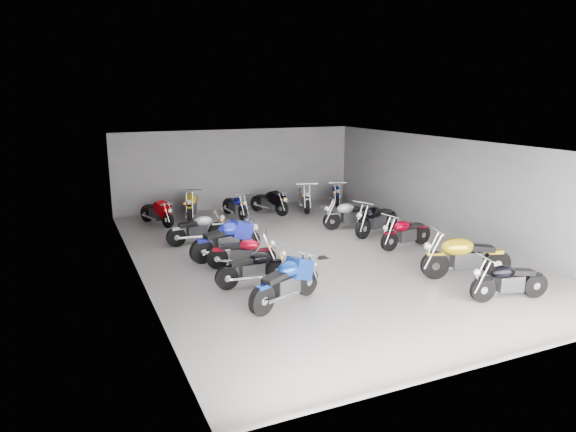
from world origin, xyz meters
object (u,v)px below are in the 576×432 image
object	(u,v)px
motorcycle_left_c	(253,267)
motorcycle_right_a	(509,280)
motorcycle_right_f	(350,215)
motorcycle_back_f	(336,194)
motorcycle_back_d	(270,202)
motorcycle_right_b	(465,257)
motorcycle_left_e	(227,240)
motorcycle_back_c	(235,206)
motorcycle_left_d	(243,252)
motorcycle_right_d	(406,232)
motorcycle_right_e	(376,219)
motorcycle_back_b	(192,205)
motorcycle_left_b	(286,282)
motorcycle_back_a	(157,212)
motorcycle_left_f	(198,229)
motorcycle_back_e	(305,197)
drain_grate	(322,258)

from	to	relation	value
motorcycle_left_c	motorcycle_right_a	world-z (taller)	motorcycle_right_a
motorcycle_right_f	motorcycle_back_f	size ratio (longest dim) A/B	1.14
motorcycle_right_a	motorcycle_back_d	distance (m)	10.42
motorcycle_right_a	motorcycle_right_b	distance (m)	1.53
motorcycle_left_e	motorcycle_back_f	distance (m)	8.34
motorcycle_right_a	motorcycle_back_c	distance (m)	10.70
motorcycle_left_d	motorcycle_right_d	size ratio (longest dim) A/B	0.90
motorcycle_left_e	motorcycle_right_e	bearing A→B (deg)	80.88
motorcycle_left_e	motorcycle_back_b	bearing A→B (deg)	164.00
motorcycle_left_b	motorcycle_back_a	distance (m)	8.53
motorcycle_left_b	motorcycle_right_b	world-z (taller)	motorcycle_right_b
motorcycle_left_f	motorcycle_back_e	world-z (taller)	motorcycle_back_e
motorcycle_left_e	motorcycle_right_a	xyz separation A→B (m)	(4.92, -5.53, -0.08)
motorcycle_left_d	drain_grate	bearing A→B (deg)	111.18
drain_grate	motorcycle_left_f	distance (m)	4.10
motorcycle_left_f	motorcycle_back_f	world-z (taller)	motorcycle_left_f
motorcycle_right_b	motorcycle_right_f	distance (m)	5.49
motorcycle_right_e	motorcycle_back_a	xyz separation A→B (m)	(-6.47, 4.25, -0.06)
motorcycle_left_e	motorcycle_back_e	distance (m)	6.75
drain_grate	motorcycle_right_b	bearing A→B (deg)	-48.75
motorcycle_left_e	motorcycle_back_f	world-z (taller)	motorcycle_left_e
motorcycle_left_b	motorcycle_back_a	size ratio (longest dim) A/B	1.12
motorcycle_left_f	motorcycle_back_f	distance (m)	7.69
motorcycle_left_d	motorcycle_left_f	xyz separation A→B (m)	(-0.50, 2.85, 0.02)
motorcycle_left_b	motorcycle_left_c	world-z (taller)	motorcycle_left_b
motorcycle_left_d	motorcycle_back_a	xyz separation A→B (m)	(-1.25, 5.74, 0.01)
motorcycle_left_c	motorcycle_right_e	xyz separation A→B (m)	(5.38, 2.76, 0.07)
motorcycle_right_f	motorcycle_left_b	bearing A→B (deg)	147.24
motorcycle_left_d	motorcycle_back_c	bearing A→B (deg)	-173.95
motorcycle_left_d	motorcycle_left_b	bearing A→B (deg)	24.58
motorcycle_left_c	motorcycle_right_f	size ratio (longest dim) A/B	0.93
drain_grate	motorcycle_left_e	size ratio (longest dim) A/B	0.14
motorcycle_left_e	motorcycle_right_b	size ratio (longest dim) A/B	0.98
motorcycle_left_b	motorcycle_right_a	distance (m)	5.04
motorcycle_left_f	motorcycle_back_d	size ratio (longest dim) A/B	1.07
motorcycle_back_b	motorcycle_back_d	size ratio (longest dim) A/B	1.21
motorcycle_left_d	motorcycle_back_e	world-z (taller)	motorcycle_back_e
motorcycle_back_c	motorcycle_back_b	bearing A→B (deg)	-22.14
motorcycle_back_d	motorcycle_right_a	bearing A→B (deg)	75.40
drain_grate	motorcycle_left_e	distance (m)	2.76
motorcycle_back_b	motorcycle_left_d	bearing A→B (deg)	107.46
drain_grate	motorcycle_left_e	bearing A→B (deg)	156.10
motorcycle_left_e	motorcycle_back_e	xyz separation A→B (m)	(4.75, 4.80, -0.02)
motorcycle_right_d	motorcycle_right_f	bearing A→B (deg)	-0.76
motorcycle_left_b	motorcycle_right_d	size ratio (longest dim) A/B	1.03
motorcycle_back_c	motorcycle_back_d	distance (m)	1.43
motorcycle_right_a	motorcycle_back_d	world-z (taller)	motorcycle_back_d
drain_grate	motorcycle_back_f	bearing A→B (deg)	57.95
motorcycle_back_a	motorcycle_back_e	world-z (taller)	motorcycle_back_e
motorcycle_back_f	motorcycle_right_e	bearing A→B (deg)	100.85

